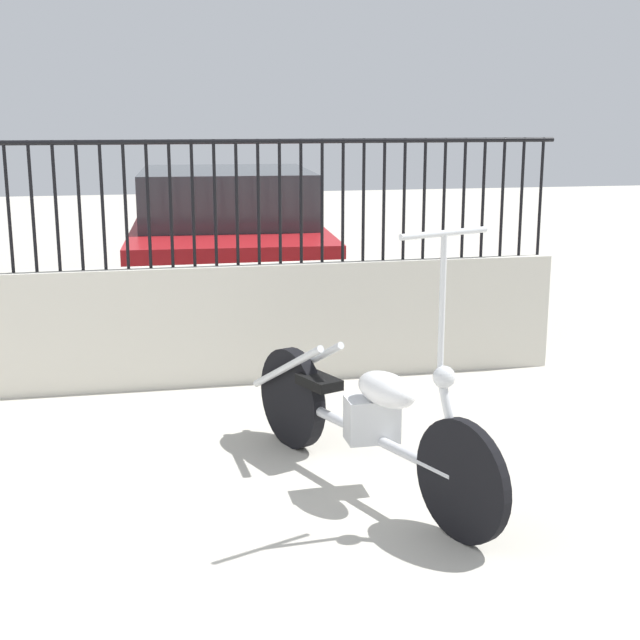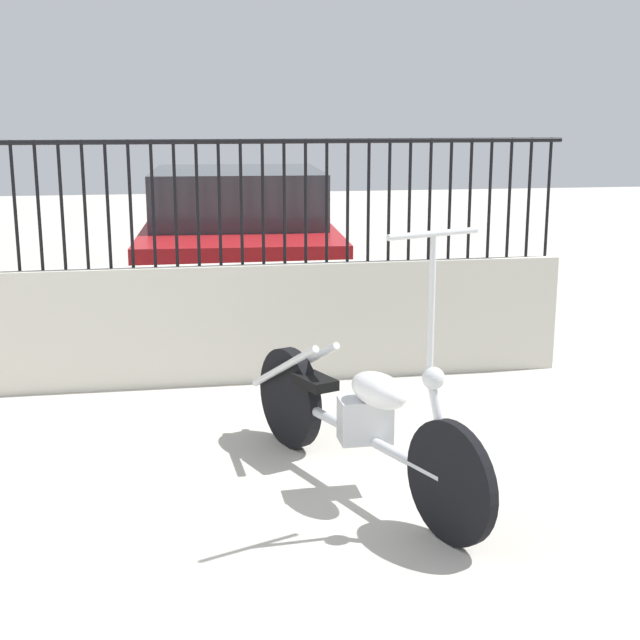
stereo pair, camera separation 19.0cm
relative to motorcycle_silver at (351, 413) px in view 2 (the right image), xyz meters
The scene contains 3 objects.
low_wall 2.99m from the motorcycle_silver, 136.85° to the left, with size 8.54×0.18×0.91m.
motorcycle_silver is the anchor object (origin of this frame).
car_red 4.79m from the motorcycle_silver, 92.60° to the left, with size 2.14×4.24×1.46m.
Camera 2 is at (1.21, -3.48, 2.02)m, focal length 50.00 mm.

